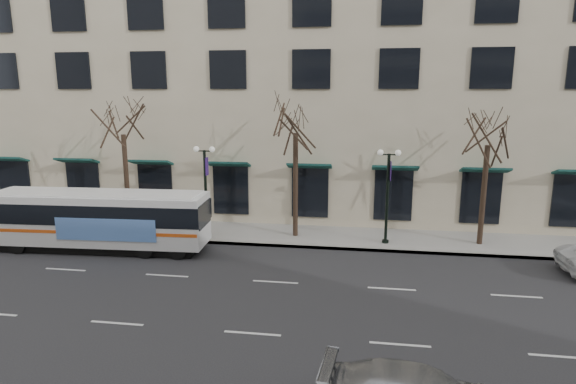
% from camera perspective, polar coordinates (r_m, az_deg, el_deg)
% --- Properties ---
extents(ground, '(160.00, 160.00, 0.00)m').
position_cam_1_polar(ground, '(19.38, -2.71, -13.20)').
color(ground, black).
rests_on(ground, ground).
extents(sidewalk_far, '(80.00, 4.00, 0.15)m').
position_cam_1_polar(sidewalk_far, '(27.47, 11.37, -5.54)').
color(sidewalk_far, gray).
rests_on(sidewalk_far, ground).
extents(building_hotel, '(40.00, 20.00, 24.00)m').
position_cam_1_polar(building_hotel, '(38.76, 0.39, 17.58)').
color(building_hotel, '#BCAF8F').
rests_on(building_hotel, ground).
extents(tree_far_left, '(3.60, 3.60, 8.34)m').
position_cam_1_polar(tree_far_left, '(29.32, -19.06, 8.33)').
color(tree_far_left, black).
rests_on(tree_far_left, ground).
extents(tree_far_mid, '(3.60, 3.60, 8.55)m').
position_cam_1_polar(tree_far_mid, '(26.25, 0.92, 9.08)').
color(tree_far_mid, black).
rests_on(tree_far_mid, ground).
extents(tree_far_right, '(3.60, 3.60, 8.06)m').
position_cam_1_polar(tree_far_right, '(26.85, 22.76, 7.19)').
color(tree_far_right, black).
rests_on(tree_far_right, ground).
extents(lamp_post_left, '(1.22, 0.45, 5.21)m').
position_cam_1_polar(lamp_post_left, '(27.28, -9.73, 0.63)').
color(lamp_post_left, black).
rests_on(lamp_post_left, ground).
extents(lamp_post_right, '(1.22, 0.45, 5.21)m').
position_cam_1_polar(lamp_post_right, '(25.98, 11.72, -0.03)').
color(lamp_post_right, black).
rests_on(lamp_post_right, ground).
extents(city_bus, '(11.45, 3.01, 3.08)m').
position_cam_1_polar(city_bus, '(26.95, -21.34, -2.94)').
color(city_bus, silver).
rests_on(city_bus, ground).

